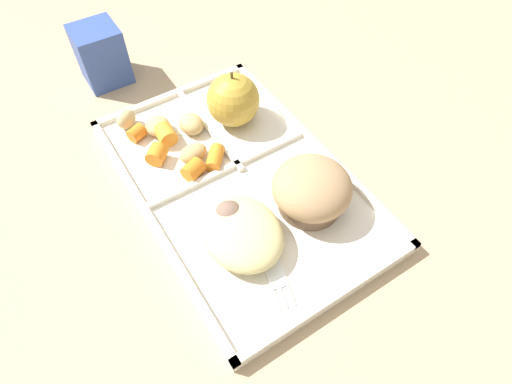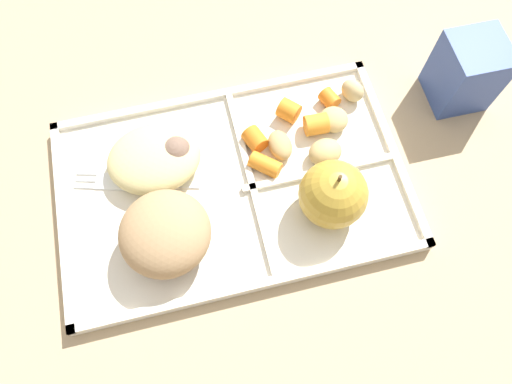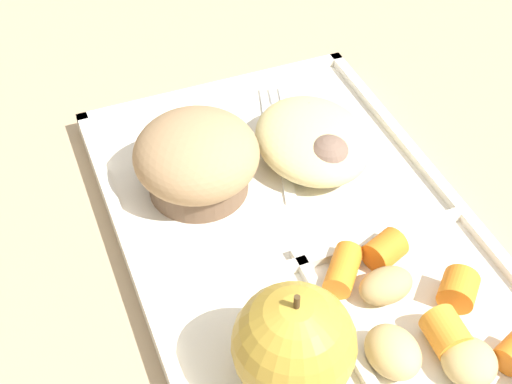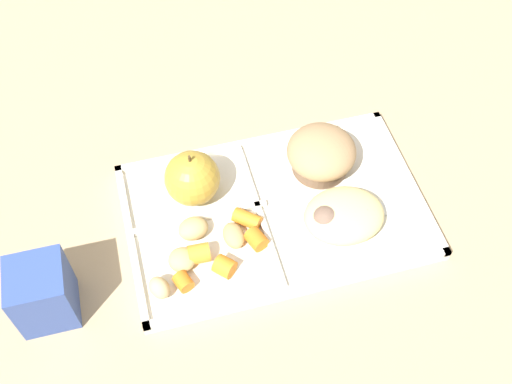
{
  "view_description": "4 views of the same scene",
  "coord_description": "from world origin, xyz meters",
  "px_view_note": "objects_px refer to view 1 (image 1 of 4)",
  "views": [
    {
      "loc": [
        0.3,
        -0.17,
        0.44
      ],
      "look_at": [
        0.04,
        0.0,
        0.03
      ],
      "focal_mm": 30.05,
      "sensor_mm": 36.0,
      "label": 1
    },
    {
      "loc": [
        0.02,
        0.21,
        0.5
      ],
      "look_at": [
        -0.02,
        0.02,
        0.02
      ],
      "focal_mm": 32.19,
      "sensor_mm": 36.0,
      "label": 2
    },
    {
      "loc": [
        -0.31,
        0.16,
        0.41
      ],
      "look_at": [
        0.05,
        0.02,
        0.02
      ],
      "focal_mm": 50.36,
      "sensor_mm": 36.0,
      "label": 3
    },
    {
      "loc": [
        -0.15,
        -0.45,
        0.71
      ],
      "look_at": [
        -0.02,
        0.01,
        0.05
      ],
      "focal_mm": 43.96,
      "sensor_mm": 36.0,
      "label": 4
    }
  ],
  "objects_px": {
    "green_apple": "(233,100)",
    "plastic_fork": "(269,258)",
    "lunch_tray": "(238,182)",
    "bran_muffin": "(311,190)",
    "milk_carton": "(101,55)"
  },
  "relations": [
    {
      "from": "lunch_tray",
      "to": "green_apple",
      "type": "relative_size",
      "value": 4.77
    },
    {
      "from": "green_apple",
      "to": "plastic_fork",
      "type": "bearing_deg",
      "value": -21.02
    },
    {
      "from": "lunch_tray",
      "to": "bran_muffin",
      "type": "relative_size",
      "value": 4.15
    },
    {
      "from": "bran_muffin",
      "to": "plastic_fork",
      "type": "height_order",
      "value": "bran_muffin"
    },
    {
      "from": "bran_muffin",
      "to": "plastic_fork",
      "type": "xyz_separation_m",
      "value": [
        0.04,
        -0.08,
        -0.03
      ]
    },
    {
      "from": "green_apple",
      "to": "bran_muffin",
      "type": "bearing_deg",
      "value": 0.0
    },
    {
      "from": "green_apple",
      "to": "plastic_fork",
      "type": "height_order",
      "value": "green_apple"
    },
    {
      "from": "plastic_fork",
      "to": "bran_muffin",
      "type": "bearing_deg",
      "value": 113.1
    },
    {
      "from": "green_apple",
      "to": "plastic_fork",
      "type": "distance_m",
      "value": 0.23
    },
    {
      "from": "green_apple",
      "to": "milk_carton",
      "type": "xyz_separation_m",
      "value": [
        -0.2,
        -0.12,
        -0.0
      ]
    },
    {
      "from": "lunch_tray",
      "to": "plastic_fork",
      "type": "xyz_separation_m",
      "value": [
        0.12,
        -0.03,
        0.01
      ]
    },
    {
      "from": "green_apple",
      "to": "milk_carton",
      "type": "bearing_deg",
      "value": -150.28
    },
    {
      "from": "lunch_tray",
      "to": "plastic_fork",
      "type": "relative_size",
      "value": 2.76
    },
    {
      "from": "lunch_tray",
      "to": "plastic_fork",
      "type": "distance_m",
      "value": 0.12
    },
    {
      "from": "lunch_tray",
      "to": "green_apple",
      "type": "height_order",
      "value": "green_apple"
    }
  ]
}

